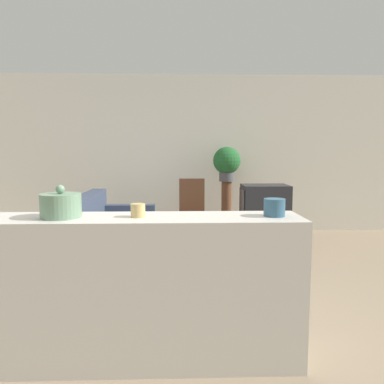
{
  "coord_description": "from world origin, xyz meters",
  "views": [
    {
      "loc": [
        0.37,
        -3.08,
        1.41
      ],
      "look_at": [
        0.53,
        1.98,
        0.85
      ],
      "focal_mm": 35.0,
      "sensor_mm": 36.0,
      "label": 1
    }
  ],
  "objects_px": {
    "couch": "(109,240)",
    "wooden_chair": "(192,209)",
    "decorative_bowl": "(61,205)",
    "television": "(265,202)",
    "potted_plant": "(227,162)"
  },
  "relations": [
    {
      "from": "wooden_chair",
      "to": "decorative_bowl",
      "type": "height_order",
      "value": "decorative_bowl"
    },
    {
      "from": "television",
      "to": "potted_plant",
      "type": "bearing_deg",
      "value": 111.91
    },
    {
      "from": "wooden_chair",
      "to": "decorative_bowl",
      "type": "relative_size",
      "value": 3.78
    },
    {
      "from": "television",
      "to": "potted_plant",
      "type": "relative_size",
      "value": 1.14
    },
    {
      "from": "television",
      "to": "decorative_bowl",
      "type": "bearing_deg",
      "value": -125.78
    },
    {
      "from": "potted_plant",
      "to": "couch",
      "type": "bearing_deg",
      "value": -138.67
    },
    {
      "from": "potted_plant",
      "to": "television",
      "type": "bearing_deg",
      "value": -68.09
    },
    {
      "from": "wooden_chair",
      "to": "television",
      "type": "bearing_deg",
      "value": -32.22
    },
    {
      "from": "potted_plant",
      "to": "wooden_chair",
      "type": "bearing_deg",
      "value": -146.3
    },
    {
      "from": "couch",
      "to": "potted_plant",
      "type": "distance_m",
      "value": 2.4
    },
    {
      "from": "decorative_bowl",
      "to": "wooden_chair",
      "type": "bearing_deg",
      "value": 73.96
    },
    {
      "from": "couch",
      "to": "decorative_bowl",
      "type": "height_order",
      "value": "decorative_bowl"
    },
    {
      "from": "wooden_chair",
      "to": "decorative_bowl",
      "type": "xyz_separation_m",
      "value": [
        -0.95,
        -3.3,
        0.55
      ]
    },
    {
      "from": "television",
      "to": "potted_plant",
      "type": "distance_m",
      "value": 1.21
    },
    {
      "from": "couch",
      "to": "wooden_chair",
      "type": "bearing_deg",
      "value": 44.8
    }
  ]
}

